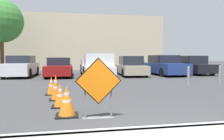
# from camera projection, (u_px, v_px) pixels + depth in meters

# --- Properties ---
(ground_plane) EXTENTS (96.00, 96.00, 0.00)m
(ground_plane) POSITION_uv_depth(u_px,v_px,m) (102.00, 79.00, 13.81)
(ground_plane) COLOR #3D3D3F
(curb_lip) EXTENTS (26.98, 0.20, 0.14)m
(curb_lip) POSITION_uv_depth(u_px,v_px,m) (173.00, 130.00, 3.99)
(curb_lip) COLOR #999993
(curb_lip) RESTS_ON ground_plane
(road_closed_sign) EXTENTS (1.05, 0.20, 1.38)m
(road_closed_sign) POSITION_uv_depth(u_px,v_px,m) (98.00, 86.00, 4.88)
(road_closed_sign) COLOR black
(road_closed_sign) RESTS_ON ground_plane
(traffic_cone_nearest) EXTENTS (0.53, 0.53, 0.71)m
(traffic_cone_nearest) POSITION_uv_depth(u_px,v_px,m) (67.00, 101.00, 5.14)
(traffic_cone_nearest) COLOR black
(traffic_cone_nearest) RESTS_ON ground_plane
(traffic_cone_second) EXTENTS (0.47, 0.47, 0.65)m
(traffic_cone_second) POSITION_uv_depth(u_px,v_px,m) (60.00, 96.00, 6.07)
(traffic_cone_second) COLOR black
(traffic_cone_second) RESTS_ON ground_plane
(traffic_cone_third) EXTENTS (0.41, 0.41, 0.83)m
(traffic_cone_third) POSITION_uv_depth(u_px,v_px,m) (56.00, 88.00, 7.03)
(traffic_cone_third) COLOR black
(traffic_cone_third) RESTS_ON ground_plane
(traffic_cone_fourth) EXTENTS (0.43, 0.43, 0.67)m
(traffic_cone_fourth) POSITION_uv_depth(u_px,v_px,m) (51.00, 86.00, 8.05)
(traffic_cone_fourth) COLOR black
(traffic_cone_fourth) RESTS_ON ground_plane
(parked_car_second) EXTENTS (1.90, 4.22, 1.47)m
(parked_car_second) POSITION_uv_depth(u_px,v_px,m) (21.00, 67.00, 15.26)
(parked_car_second) COLOR silver
(parked_car_second) RESTS_ON ground_plane
(parked_car_third) EXTENTS (1.82, 4.39, 1.34)m
(parked_car_third) POSITION_uv_depth(u_px,v_px,m) (59.00, 68.00, 15.45)
(parked_car_third) COLOR maroon
(parked_car_third) RESTS_ON ground_plane
(pickup_truck) EXTENTS (2.16, 5.37, 1.62)m
(pickup_truck) POSITION_uv_depth(u_px,v_px,m) (96.00, 66.00, 15.74)
(pickup_truck) COLOR silver
(pickup_truck) RESTS_ON ground_plane
(parked_car_fourth) EXTENTS (1.98, 4.47, 1.45)m
(parked_car_fourth) POSITION_uv_depth(u_px,v_px,m) (131.00, 67.00, 16.35)
(parked_car_fourth) COLOR #A39984
(parked_car_fourth) RESTS_ON ground_plane
(parked_car_fifth) EXTENTS (2.16, 4.80, 1.51)m
(parked_car_fifth) POSITION_uv_depth(u_px,v_px,m) (164.00, 66.00, 16.78)
(parked_car_fifth) COLOR navy
(parked_car_fifth) RESTS_ON ground_plane
(parked_car_sixth) EXTENTS (1.96, 4.29, 1.48)m
(parked_car_sixth) POSITION_uv_depth(u_px,v_px,m) (192.00, 66.00, 17.59)
(parked_car_sixth) COLOR black
(parked_car_sixth) RESTS_ON ground_plane
(bollard_nearest) EXTENTS (0.12, 0.12, 0.93)m
(bollard_nearest) POSITION_uv_depth(u_px,v_px,m) (188.00, 75.00, 10.72)
(bollard_nearest) COLOR gray
(bollard_nearest) RESTS_ON ground_plane
(bollard_second) EXTENTS (0.12, 0.12, 0.97)m
(bollard_second) POSITION_uv_depth(u_px,v_px,m) (220.00, 74.00, 11.02)
(bollard_second) COLOR gray
(bollard_second) RESTS_ON ground_plane
(building_facade_backdrop) EXTENTS (18.74, 5.00, 5.91)m
(building_facade_backdrop) POSITION_uv_depth(u_px,v_px,m) (78.00, 43.00, 25.32)
(building_facade_backdrop) COLOR beige
(building_facade_backdrop) RESTS_ON ground_plane
(street_tree_behind_lot) EXTENTS (3.67, 3.67, 6.27)m
(street_tree_behind_lot) POSITION_uv_depth(u_px,v_px,m) (1.00, 21.00, 18.52)
(street_tree_behind_lot) COLOR #513823
(street_tree_behind_lot) RESTS_ON ground_plane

